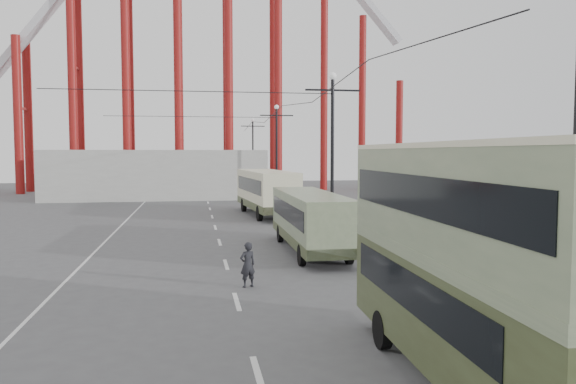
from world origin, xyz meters
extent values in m
plane|color=#4C4C4E|center=(0.00, 0.00, 0.00)|extent=(160.00, 160.00, 0.00)
cube|color=silver|center=(-1.00, 19.00, 0.01)|extent=(0.15, 82.00, 0.01)
cube|color=silver|center=(5.40, 20.00, 0.01)|extent=(0.12, 120.00, 0.01)
cube|color=silver|center=(-7.00, 20.00, 0.01)|extent=(0.12, 120.00, 0.01)
cylinder|color=black|center=(5.60, -3.00, 0.25)|extent=(0.44, 0.44, 0.50)
cylinder|color=black|center=(5.60, 18.00, 4.50)|extent=(0.20, 0.20, 9.00)
cylinder|color=black|center=(5.60, 18.00, 0.25)|extent=(0.44, 0.44, 0.50)
cube|color=black|center=(5.60, 18.00, 8.30)|extent=(3.20, 0.10, 0.10)
sphere|color=white|center=(5.60, 18.00, 9.10)|extent=(0.44, 0.44, 0.44)
cylinder|color=black|center=(5.60, 40.00, 4.50)|extent=(0.20, 0.20, 9.00)
cylinder|color=black|center=(5.60, 40.00, 0.25)|extent=(0.44, 0.44, 0.50)
cube|color=black|center=(5.60, 40.00, 8.30)|extent=(3.20, 0.10, 0.10)
sphere|color=white|center=(5.60, 40.00, 9.10)|extent=(0.44, 0.44, 0.44)
cylinder|color=black|center=(5.60, 62.00, 4.50)|extent=(0.20, 0.20, 9.00)
cylinder|color=black|center=(5.60, 62.00, 0.25)|extent=(0.44, 0.44, 0.50)
cube|color=black|center=(5.60, 62.00, 8.30)|extent=(3.20, 0.10, 0.10)
sphere|color=white|center=(5.60, 62.00, 9.10)|extent=(0.44, 0.44, 0.44)
cylinder|color=maroon|center=(-22.00, 55.00, 9.00)|extent=(1.00, 1.00, 18.00)
cylinder|color=maroon|center=(-22.00, 59.00, 9.00)|extent=(1.00, 1.00, 18.00)
cylinder|color=maroon|center=(-16.00, 55.00, 13.50)|extent=(1.00, 1.00, 27.00)
cylinder|color=maroon|center=(-16.00, 59.00, 13.50)|extent=(1.00, 1.00, 27.00)
cylinder|color=maroon|center=(-10.00, 55.00, 18.00)|extent=(1.00, 1.00, 36.00)
cylinder|color=maroon|center=(-10.00, 59.00, 18.00)|extent=(1.00, 1.00, 36.00)
cylinder|color=maroon|center=(-4.00, 55.00, 22.50)|extent=(1.00, 1.00, 45.00)
cylinder|color=maroon|center=(-4.00, 59.00, 22.50)|extent=(1.00, 1.00, 45.00)
cylinder|color=maroon|center=(14.00, 56.00, 15.00)|extent=(0.90, 0.90, 30.00)
cylinder|color=maroon|center=(19.00, 56.00, 11.00)|extent=(0.90, 0.90, 22.00)
cylinder|color=maroon|center=(24.00, 56.00, 7.00)|extent=(0.90, 0.90, 14.00)
cube|color=silver|center=(19.00, 56.00, 24.00)|extent=(9.89, 2.00, 10.87)
cube|color=#A9A9A3|center=(-6.00, 47.00, 2.50)|extent=(22.00, 10.00, 5.00)
cube|color=#383F22|center=(3.12, -3.43, 1.51)|extent=(2.55, 9.23, 2.02)
cube|color=black|center=(3.12, -3.43, 1.93)|extent=(2.54, 7.40, 0.83)
cube|color=#6C7E5C|center=(3.12, -3.43, 2.66)|extent=(2.57, 9.23, 0.28)
cube|color=#6C7E5C|center=(3.12, -3.43, 3.80)|extent=(2.55, 9.23, 2.02)
cube|color=black|center=(3.12, -3.43, 3.90)|extent=(2.58, 8.68, 0.78)
cube|color=beige|center=(3.12, -3.43, 4.87)|extent=(2.57, 9.23, 0.11)
cylinder|color=black|center=(2.15, -0.84, 0.46)|extent=(0.28, 0.92, 0.92)
cylinder|color=black|center=(4.23, -0.90, 0.46)|extent=(0.28, 0.92, 0.92)
cube|color=#6C7E5C|center=(3.17, 12.56, 1.58)|extent=(2.34, 9.94, 2.16)
cube|color=black|center=(3.17, 12.56, 1.94)|extent=(2.37, 8.86, 0.86)
cube|color=#383F22|center=(3.17, 12.56, 0.72)|extent=(2.37, 9.94, 0.45)
cube|color=#6C7E5C|center=(3.17, 12.56, 2.73)|extent=(2.36, 9.94, 0.14)
cylinder|color=black|center=(2.17, 15.37, 0.45)|extent=(0.26, 0.90, 0.90)
cylinder|color=black|center=(4.21, 15.35, 0.45)|extent=(0.26, 0.90, 0.90)
cylinder|color=black|center=(2.12, 9.42, 0.45)|extent=(0.26, 0.90, 0.90)
cylinder|color=black|center=(4.16, 9.40, 0.45)|extent=(0.26, 0.90, 0.90)
cube|color=beige|center=(3.10, 28.40, 1.89)|extent=(3.56, 11.00, 2.60)
cube|color=black|center=(3.10, 28.40, 2.33)|extent=(3.50, 9.71, 1.03)
cube|color=#383F22|center=(3.10, 28.40, 0.87)|extent=(3.59, 11.00, 0.54)
cube|color=beige|center=(3.10, 28.40, 3.28)|extent=(3.58, 11.00, 0.17)
cylinder|color=black|center=(1.65, 31.10, 0.54)|extent=(0.39, 1.10, 1.08)
cylinder|color=black|center=(4.09, 31.30, 0.54)|extent=(0.39, 1.10, 1.08)
cylinder|color=black|center=(2.14, 25.06, 0.54)|extent=(0.39, 1.10, 1.08)
cylinder|color=black|center=(4.58, 25.26, 0.54)|extent=(0.39, 1.10, 1.08)
imported|color=black|center=(-0.47, 5.87, 0.80)|extent=(0.68, 0.57, 1.60)
camera|label=1|loc=(-2.30, -13.54, 4.72)|focal=35.00mm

